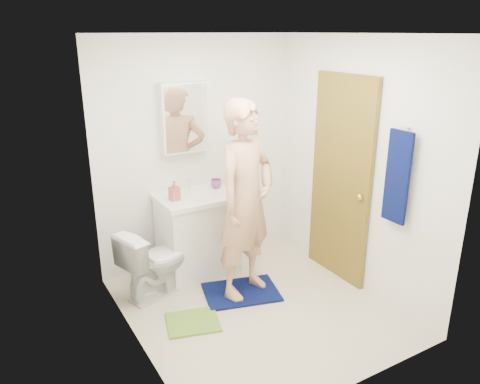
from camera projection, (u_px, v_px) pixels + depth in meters
name	position (u px, v px, depth m)	size (l,w,h in m)	color
floor	(256.00, 308.00, 4.32)	(2.20, 2.40, 0.02)	beige
ceiling	(260.00, 32.00, 3.53)	(2.20, 2.40, 0.02)	white
wall_back	(196.00, 153.00, 4.91)	(2.20, 0.02, 2.40)	white
wall_front	(361.00, 236.00, 2.94)	(2.20, 0.02, 2.40)	white
wall_left	(129.00, 208.00, 3.40)	(0.02, 2.40, 2.40)	white
wall_right	(356.00, 166.00, 4.46)	(0.02, 2.40, 2.40)	white
vanity_cabinet	(198.00, 236.00, 4.86)	(0.75, 0.55, 0.80)	white
countertop	(196.00, 197.00, 4.73)	(0.79, 0.59, 0.05)	white
sink_basin	(196.00, 196.00, 4.72)	(0.40, 0.40, 0.03)	white
faucet	(189.00, 184.00, 4.84)	(0.03, 0.03, 0.12)	silver
medicine_cabinet	(184.00, 118.00, 4.66)	(0.50, 0.12, 0.70)	white
mirror_panel	(187.00, 119.00, 4.60)	(0.46, 0.01, 0.66)	white
door	(341.00, 180.00, 4.62)	(0.05, 0.80, 2.05)	olive
door_knob	(360.00, 197.00, 4.36)	(0.07, 0.07, 0.07)	gold
towel	(397.00, 177.00, 3.94)	(0.03, 0.24, 0.80)	#071048
towel_hook	(406.00, 128.00, 3.82)	(0.02, 0.02, 0.06)	silver
toilet	(155.00, 261.00, 4.44)	(0.39, 0.68, 0.69)	white
bath_mat	(241.00, 292.00, 4.55)	(0.71, 0.50, 0.02)	#071048
green_rug	(193.00, 322.00, 4.08)	(0.45, 0.38, 0.02)	olive
soap_dispenser	(174.00, 191.00, 4.54)	(0.09, 0.09, 0.20)	#A9554E
toothbrush_cup	(216.00, 184.00, 4.92)	(0.12, 0.12, 0.09)	#8D469C
man	(246.00, 201.00, 4.27)	(0.68, 0.44, 1.85)	tan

